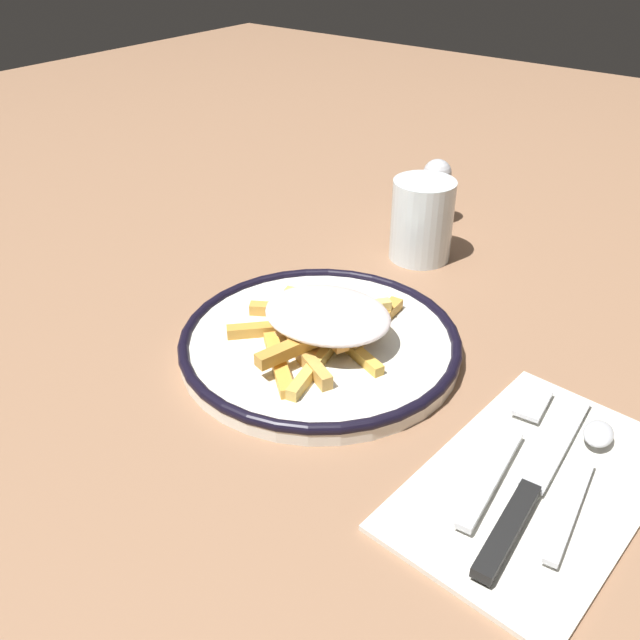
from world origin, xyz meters
The scene contains 9 objects.
ground_plane centered at (0.00, 0.00, 0.00)m, with size 2.60×2.60×0.00m, color #8C654A.
plate centered at (0.00, 0.00, 0.01)m, with size 0.26×0.26×0.02m.
fries_heap centered at (0.01, 0.00, 0.04)m, with size 0.16×0.18×0.04m.
napkin centered at (0.23, -0.04, 0.00)m, with size 0.14×0.23×0.01m, color silver.
fork centered at (0.20, -0.03, 0.01)m, with size 0.04×0.18×0.01m.
knife centered at (0.23, -0.06, 0.01)m, with size 0.03×0.21×0.01m.
spoon centered at (0.25, 0.00, 0.01)m, with size 0.03×0.15×0.01m.
water_glass centered at (-0.03, 0.22, 0.05)m, with size 0.07×0.07×0.09m, color silver.
salt_shaker centered at (-0.06, 0.32, 0.04)m, with size 0.04×0.04×0.08m.
Camera 1 is at (0.32, -0.41, 0.37)m, focal length 38.24 mm.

